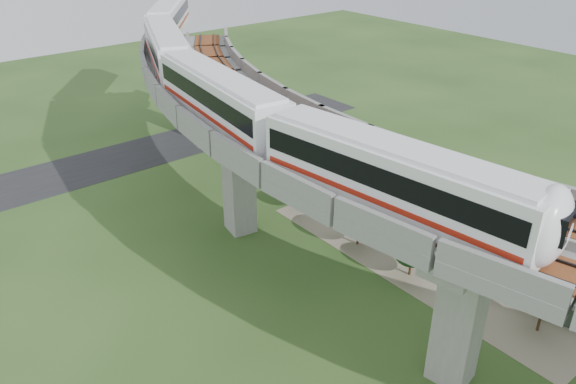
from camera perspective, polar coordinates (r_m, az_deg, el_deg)
name	(u,v)px	position (r m, az deg, el deg)	size (l,w,h in m)	color
ground	(316,294)	(39.46, 2.89, -10.32)	(160.00, 160.00, 0.00)	#29471C
dirt_lot	(462,238)	(47.49, 17.30, -4.44)	(18.00, 26.00, 0.04)	gray
asphalt_road	(128,157)	(61.89, -15.93, 3.46)	(60.00, 8.00, 0.03)	#232326
viaduct	(363,160)	(37.11, 7.66, 3.21)	(19.58, 73.98, 11.40)	#99968E
metro_train	(218,69)	(45.70, -7.16, 12.27)	(19.51, 59.41, 3.64)	white
fence	(410,237)	(45.03, 12.25, -4.53)	(3.87, 38.73, 1.50)	#2D382D
tree_0	(252,129)	(60.94, -3.65, 6.42)	(1.80, 1.80, 3.05)	#382314
tree_1	(290,164)	(52.73, 0.17, 2.91)	(2.91, 2.91, 3.45)	#382314
tree_2	(301,190)	(48.27, 1.29, 0.22)	(2.02, 2.02, 2.90)	#382314
tree_3	(359,218)	(43.67, 7.23, -2.66)	(2.91, 2.91, 3.61)	#382314
tree_4	(412,250)	(40.96, 12.51, -5.79)	(2.79, 2.79, 3.32)	#382314
tree_5	(545,302)	(38.46, 24.62, -10.09)	(2.28, 2.28, 3.28)	#382314
car_white	(575,301)	(42.15, 27.13, -9.84)	(1.60, 3.98, 1.35)	silver
car_red	(508,254)	(45.25, 21.46, -5.86)	(1.44, 4.14, 1.36)	#A80F23
car_dark	(358,197)	(50.28, 7.17, -0.54)	(1.85, 4.54, 1.32)	black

